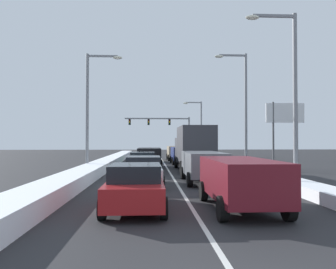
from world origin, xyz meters
TOP-DOWN VIEW (x-y plane):
  - ground_plane at (0.00, 20.17)m, footprint 131.10×131.10m
  - lane_stripe_between_right_lane_and_center_lane at (-0.00, 25.21)m, footprint 0.14×55.46m
  - snow_bank_right_shoulder at (5.30, 25.21)m, footprint 1.34×55.46m
  - snow_bank_left_shoulder at (-5.30, 25.21)m, footprint 1.58×55.46m
  - suv_maroon_right_lane_nearest at (1.58, 7.03)m, footprint 2.16×4.90m
  - suv_gray_right_lane_second at (1.50, 14.26)m, footprint 2.16×4.90m
  - box_truck_right_lane_third at (1.91, 21.46)m, footprint 2.53×7.20m
  - suv_navy_right_lane_fourth at (1.73, 29.42)m, footprint 2.16×4.90m
  - suv_tan_right_lane_fifth at (1.66, 35.91)m, footprint 2.16×4.90m
  - sedan_red_center_lane_nearest at (-1.91, 7.23)m, footprint 2.00×4.50m
  - sedan_white_center_lane_second at (-1.75, 13.02)m, footprint 2.00×4.50m
  - sedan_silver_center_lane_third at (-1.95, 19.59)m, footprint 2.00×4.50m
  - suv_black_center_lane_fourth at (-1.51, 25.33)m, footprint 2.16×4.90m
  - sedan_green_center_lane_fifth at (-1.65, 32.33)m, footprint 2.00×4.50m
  - traffic_light_gantry at (1.18, 50.41)m, footprint 10.60×0.47m
  - street_lamp_right_near at (5.62, 12.61)m, footprint 2.66×0.36m
  - street_lamp_right_mid at (6.00, 22.69)m, footprint 2.66×0.36m
  - street_lamp_right_far at (5.38, 42.86)m, footprint 2.66×0.36m
  - street_lamp_left_mid at (-5.68, 20.68)m, footprint 2.66×0.36m
  - roadside_sign_right at (9.67, 22.94)m, footprint 3.20×0.16m

SIDE VIEW (x-z plane):
  - ground_plane at x=0.00m, z-range 0.00..0.00m
  - lane_stripe_between_right_lane_and_center_lane at x=0.00m, z-range 0.00..0.01m
  - snow_bank_right_shoulder at x=5.30m, z-range 0.00..0.47m
  - snow_bank_left_shoulder at x=-5.30m, z-range 0.00..0.67m
  - sedan_red_center_lane_nearest at x=-1.91m, z-range 0.01..1.52m
  - sedan_white_center_lane_second at x=-1.75m, z-range 0.01..1.52m
  - sedan_silver_center_lane_third at x=-1.95m, z-range 0.01..1.52m
  - sedan_green_center_lane_fifth at x=-1.65m, z-range 0.01..1.52m
  - suv_maroon_right_lane_nearest at x=1.58m, z-range 0.18..1.85m
  - suv_gray_right_lane_second at x=1.50m, z-range 0.18..1.85m
  - suv_navy_right_lane_fourth at x=1.73m, z-range 0.18..1.85m
  - suv_tan_right_lane_fifth at x=1.66m, z-range 0.18..1.85m
  - suv_black_center_lane_fourth at x=-1.51m, z-range 0.18..1.85m
  - box_truck_right_lane_third at x=1.91m, z-range 0.22..3.58m
  - roadside_sign_right at x=9.67m, z-range 1.27..6.77m
  - traffic_light_gantry at x=1.18m, z-range 1.62..7.82m
  - street_lamp_right_far at x=5.38m, z-range 0.80..8.68m
  - street_lamp_left_mid at x=-5.68m, z-range 0.82..9.50m
  - street_lamp_right_near at x=5.62m, z-range 0.82..9.64m
  - street_lamp_right_mid at x=6.00m, z-range 0.83..10.22m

